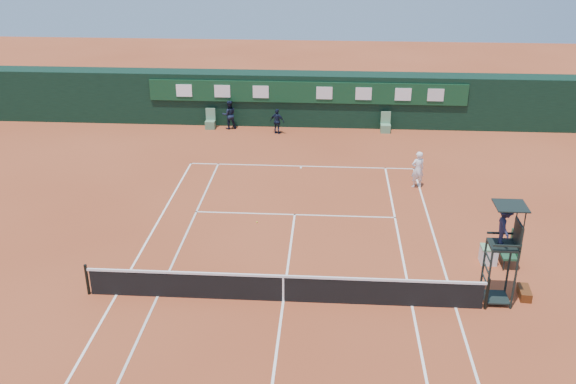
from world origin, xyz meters
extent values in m
plane|color=#A84827|center=(0.00, 0.00, 0.00)|extent=(90.00, 90.00, 0.00)
cube|color=silver|center=(0.00, 11.88, 0.01)|extent=(11.05, 0.08, 0.01)
cube|color=white|center=(5.49, 0.00, 0.01)|extent=(0.08, 23.85, 0.01)
cube|color=white|center=(-5.49, 0.00, 0.01)|extent=(0.08, 23.85, 0.01)
cube|color=white|center=(4.12, 0.00, 0.01)|extent=(0.08, 23.85, 0.01)
cube|color=silver|center=(-4.12, 0.00, 0.01)|extent=(0.08, 23.85, 0.01)
cube|color=silver|center=(0.00, 6.40, 0.01)|extent=(8.31, 0.08, 0.01)
cube|color=white|center=(0.00, 0.00, 0.01)|extent=(0.08, 12.88, 0.01)
cube|color=silver|center=(0.00, 11.73, 0.01)|extent=(0.08, 0.30, 0.01)
cube|color=black|center=(0.00, 0.00, 0.45)|extent=(12.60, 0.04, 0.90)
cube|color=white|center=(0.00, 0.00, 0.93)|extent=(12.80, 0.06, 0.08)
cube|color=white|center=(0.00, 0.00, 0.46)|extent=(0.06, 0.05, 0.92)
cylinder|color=black|center=(6.40, 0.00, 0.55)|extent=(0.10, 0.10, 1.10)
cylinder|color=black|center=(-6.40, 0.00, 0.55)|extent=(0.10, 0.10, 1.10)
cube|color=black|center=(0.00, 18.75, 1.50)|extent=(40.00, 1.50, 3.00)
cube|color=#0F3A1F|center=(0.00, 17.94, 2.10)|extent=(18.00, 0.10, 1.20)
cube|color=white|center=(-7.00, 17.87, 2.10)|extent=(0.90, 0.04, 0.70)
cube|color=white|center=(-4.80, 17.87, 2.10)|extent=(0.90, 0.04, 0.70)
cube|color=white|center=(-2.60, 17.87, 2.10)|extent=(0.90, 0.04, 0.70)
cube|color=silver|center=(1.00, 17.87, 2.10)|extent=(0.90, 0.04, 0.70)
cube|color=silver|center=(3.20, 17.87, 2.10)|extent=(0.90, 0.04, 0.70)
cube|color=white|center=(5.40, 17.87, 2.10)|extent=(0.90, 0.04, 0.70)
cube|color=silver|center=(7.20, 17.87, 2.10)|extent=(0.90, 0.04, 0.70)
cube|color=#527E59|center=(-5.50, 17.45, 0.23)|extent=(0.55, 0.50, 0.46)
cube|color=#5D8E6C|center=(-5.50, 17.67, 0.80)|extent=(0.55, 0.06, 0.70)
cube|color=#5B8B63|center=(4.50, 17.45, 0.23)|extent=(0.55, 0.50, 0.46)
cube|color=#609369|center=(4.50, 17.67, 0.80)|extent=(0.55, 0.06, 0.70)
cylinder|color=black|center=(6.40, 0.06, 1.00)|extent=(0.07, 0.07, 2.00)
cylinder|color=black|center=(6.40, 0.86, 1.00)|extent=(0.07, 0.07, 2.00)
cylinder|color=black|center=(7.20, 0.06, 1.00)|extent=(0.07, 0.07, 2.00)
cylinder|color=black|center=(7.20, 0.86, 1.00)|extent=(0.07, 0.07, 2.00)
cube|color=black|center=(6.80, 0.46, 2.04)|extent=(0.85, 0.85, 0.08)
cube|color=black|center=(7.20, 0.46, 2.45)|extent=(0.06, 0.85, 0.80)
cube|color=black|center=(6.80, 0.04, 2.25)|extent=(0.85, 0.05, 0.06)
cube|color=black|center=(6.80, 0.88, 2.25)|extent=(0.85, 0.05, 0.06)
cylinder|color=black|center=(7.20, 0.06, 2.90)|extent=(0.04, 0.04, 1.00)
cylinder|color=black|center=(7.20, 0.86, 2.90)|extent=(0.04, 0.04, 1.00)
cube|color=black|center=(6.85, 0.46, 3.40)|extent=(0.95, 0.95, 0.04)
cube|color=black|center=(6.80, 0.46, 0.15)|extent=(0.80, 0.80, 0.05)
cube|color=black|center=(6.40, 0.46, 0.40)|extent=(0.04, 0.80, 0.04)
cube|color=black|center=(6.40, 0.46, 0.80)|extent=(0.04, 0.80, 0.04)
cube|color=black|center=(6.40, 0.46, 1.20)|extent=(0.04, 0.80, 0.04)
cube|color=black|center=(6.40, 0.46, 1.60)|extent=(0.04, 0.80, 0.04)
imported|color=#191B32|center=(6.75, 0.46, 2.72)|extent=(0.47, 0.82, 1.28)
cube|color=#1B4329|center=(7.75, 2.98, 0.45)|extent=(0.55, 1.20, 0.08)
cube|color=#1A4125|center=(8.00, 2.98, 0.80)|extent=(0.06, 1.20, 0.60)
cylinder|color=black|center=(7.53, 2.43, 0.20)|extent=(0.04, 0.04, 0.41)
cylinder|color=black|center=(7.97, 2.43, 0.20)|extent=(0.04, 0.04, 0.41)
cylinder|color=black|center=(7.53, 3.53, 0.20)|extent=(0.04, 0.04, 0.41)
cylinder|color=black|center=(7.97, 3.53, 0.20)|extent=(0.04, 0.04, 0.41)
cube|color=black|center=(7.81, 0.79, 0.15)|extent=(0.41, 0.82, 0.30)
cube|color=silver|center=(7.11, 2.95, 0.30)|extent=(0.55, 0.55, 0.60)
cube|color=#5F9265|center=(7.11, 2.95, 0.62)|extent=(0.57, 0.57, 0.05)
sphere|color=#CFDE33|center=(-1.48, 5.56, 0.03)|extent=(0.06, 0.06, 0.06)
imported|color=white|center=(5.35, 9.68, 0.85)|extent=(0.73, 0.60, 1.71)
imported|color=black|center=(-4.40, 17.52, 0.83)|extent=(0.96, 0.84, 1.66)
imported|color=black|center=(-1.58, 16.81, 0.71)|extent=(0.91, 0.61, 1.43)
camera|label=1|loc=(1.33, -17.42, 11.57)|focal=40.00mm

